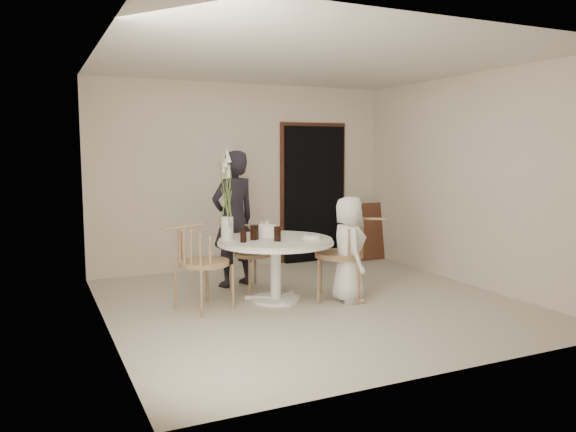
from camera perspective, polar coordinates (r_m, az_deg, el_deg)
name	(u,v)px	position (r m, az deg, el deg)	size (l,w,h in m)	color
ground	(312,303)	(6.50, 2.50, -8.79)	(4.50, 4.50, 0.00)	#BDB2A1
room_shell	(313,161)	(6.27, 2.58, 5.64)	(4.50, 4.50, 4.50)	silver
doorway	(314,194)	(8.77, 2.66, 2.21)	(1.00, 0.10, 2.10)	black
door_trim	(313,190)	(8.80, 2.54, 2.62)	(1.12, 0.03, 2.22)	brown
table	(276,248)	(6.44, -1.27, -3.31)	(1.33, 1.33, 0.73)	white
picture_frame	(366,232)	(9.00, 7.94, -1.57)	(0.68, 0.05, 0.91)	brown
chair_far	(247,246)	(7.14, -4.19, -3.08)	(0.53, 0.56, 0.81)	tan
chair_right	(351,246)	(6.55, 6.40, -3.06)	(0.73, 0.72, 0.97)	tan
chair_left	(194,255)	(6.09, -9.53, -3.95)	(0.69, 0.67, 0.96)	tan
girl	(234,219)	(7.17, -5.54, -0.30)	(0.63, 0.41, 1.73)	black
boy	(349,249)	(6.46, 6.18, -3.38)	(0.59, 0.39, 1.22)	white
birthday_cake	(266,231)	(6.61, -2.25, -1.50)	(0.27, 0.27, 0.18)	white
cola_tumbler_a	(254,232)	(6.33, -3.52, -1.68)	(0.08, 0.08, 0.17)	black
cola_tumbler_b	(277,234)	(6.23, -1.08, -1.81)	(0.08, 0.08, 0.17)	black
cola_tumbler_c	(243,236)	(6.17, -4.57, -1.99)	(0.07, 0.07, 0.15)	black
cola_tumbler_d	(255,232)	(6.36, -3.34, -1.63)	(0.08, 0.08, 0.17)	black
plate_stack	(312,237)	(6.40, 2.43, -2.11)	(0.20, 0.20, 0.05)	white
flower_vase	(227,204)	(6.33, -6.23, 1.18)	(0.14, 0.14, 1.04)	silver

